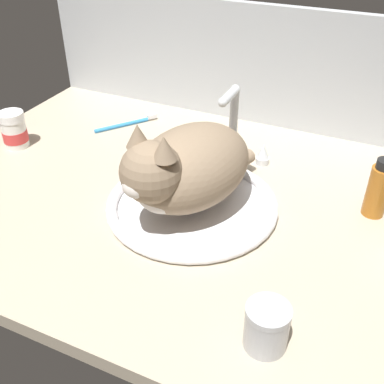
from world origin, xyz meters
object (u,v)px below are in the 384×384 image
(cat, at_px, (184,169))
(pill_bottle, at_px, (14,131))
(faucet, at_px, (232,132))
(toothbrush, at_px, (128,123))
(metal_jar, at_px, (267,327))
(sink_basin, at_px, (192,204))
(amber_bottle, at_px, (378,189))

(cat, distance_m, pill_bottle, 0.51)
(faucet, relative_size, toothbrush, 1.23)
(faucet, xyz_separation_m, metal_jar, (0.23, -0.48, -0.03))
(sink_basin, bearing_deg, cat, -106.81)
(metal_jar, bearing_deg, faucet, 115.97)
(faucet, distance_m, toothbrush, 0.32)
(cat, bearing_deg, pill_bottle, 171.19)
(amber_bottle, bearing_deg, faucet, 165.52)
(metal_jar, bearing_deg, sink_basin, 132.27)
(pill_bottle, bearing_deg, amber_bottle, 5.35)
(sink_basin, height_order, faucet, faucet)
(pill_bottle, bearing_deg, faucet, 18.12)
(sink_basin, distance_m, faucet, 0.23)
(pill_bottle, xyz_separation_m, metal_jar, (0.74, -0.31, -0.00))
(toothbrush, bearing_deg, cat, -43.35)
(sink_basin, distance_m, toothbrush, 0.41)
(sink_basin, xyz_separation_m, metal_jar, (0.23, -0.26, 0.03))
(sink_basin, distance_m, amber_bottle, 0.36)
(faucet, bearing_deg, toothbrush, 171.37)
(cat, relative_size, pill_bottle, 3.95)
(sink_basin, bearing_deg, metal_jar, -47.73)
(faucet, height_order, toothbrush, faucet)
(sink_basin, relative_size, cat, 0.97)
(pill_bottle, xyz_separation_m, amber_bottle, (0.84, 0.08, 0.02))
(cat, relative_size, toothbrush, 2.39)
(pill_bottle, height_order, metal_jar, pill_bottle)
(pill_bottle, relative_size, toothbrush, 0.60)
(metal_jar, bearing_deg, amber_bottle, 75.24)
(faucet, distance_m, pill_bottle, 0.53)
(sink_basin, bearing_deg, amber_bottle, 21.91)
(faucet, relative_size, cat, 0.52)
(pill_bottle, bearing_deg, sink_basin, -6.34)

